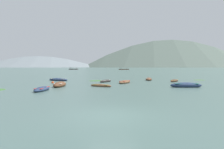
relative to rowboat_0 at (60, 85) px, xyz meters
name	(u,v)px	position (x,y,z in m)	size (l,w,h in m)	color
ground_plane	(109,67)	(6.36, 1485.16, -0.23)	(6000.00, 6000.00, 0.00)	#425B56
mountain_1	(57,51)	(-357.99, 1344.01, 114.03)	(965.93, 965.93, 228.52)	slate
mountain_2	(151,32)	(339.41, 1487.05, 271.17)	(1390.45, 1390.45, 542.80)	#56665B
mountain_3	(210,38)	(921.57, 1711.31, 260.47)	(1747.00, 1747.00, 521.40)	slate
rowboat_0	(60,85)	(0.00, 0.00, 0.00)	(1.33, 4.05, 0.74)	brown
rowboat_1	(125,82)	(8.65, 4.73, -0.06)	(2.59, 3.72, 0.56)	brown
rowboat_2	(149,79)	(13.69, 11.29, -0.04)	(1.84, 3.77, 0.59)	brown
rowboat_3	(174,81)	(17.23, 7.61, -0.08)	(2.48, 2.98, 0.47)	#4C3323
rowboat_4	(186,85)	(15.60, -1.27, -0.01)	(3.83, 1.37, 0.73)	navy
rowboat_5	(101,86)	(5.22, -0.42, -0.10)	(3.00, 2.11, 0.41)	brown
rowboat_6	(106,81)	(5.72, 6.98, -0.08)	(2.32, 3.05, 0.49)	#2D2826
rowboat_7	(42,89)	(-0.73, -4.44, -0.07)	(1.16, 3.53, 0.51)	navy
rowboat_8	(58,80)	(-2.80, 10.04, -0.04)	(4.26, 3.11, 0.60)	navy
ferry_0	(124,69)	(19.97, 148.87, 0.22)	(9.33, 6.55, 2.54)	#4C3323
ferry_1	(74,69)	(-27.52, 162.12, 0.22)	(9.06, 4.48, 2.54)	#2D2826
mooring_buoy	(53,83)	(-2.25, 4.70, -0.14)	(0.41, 0.41, 0.84)	#DB4C1E
weed_patch_0	(199,80)	(23.10, 11.16, -0.23)	(1.33, 2.19, 0.14)	#477033
weed_patch_1	(97,81)	(4.13, 9.77, -0.23)	(3.08, 2.35, 0.14)	#38662D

